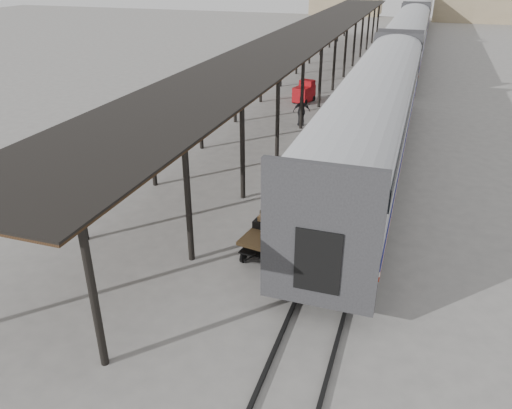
{
  "coord_description": "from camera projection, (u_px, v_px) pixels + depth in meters",
  "views": [
    {
      "loc": [
        5.09,
        -14.6,
        8.9
      ],
      "look_at": [
        0.46,
        -0.73,
        1.7
      ],
      "focal_mm": 35.0,
      "sensor_mm": 36.0,
      "label": 1
    }
  ],
  "objects": [
    {
      "name": "baggage_cart",
      "position": [
        270.0,
        236.0,
        16.58
      ],
      "size": [
        1.62,
        2.57,
        0.86
      ],
      "rotation": [
        0.0,
        0.0,
        -0.16
      ],
      "color": "brown",
      "rests_on": "ground"
    },
    {
      "name": "luggage_tug",
      "position": [
        304.0,
        93.0,
        34.31
      ],
      "size": [
        1.36,
        1.83,
        1.46
      ],
      "rotation": [
        0.0,
        0.0,
        -0.24
      ],
      "color": "maroon",
      "rests_on": "ground"
    },
    {
      "name": "suitcase_stack",
      "position": [
        273.0,
        219.0,
        16.74
      ],
      "size": [
        1.42,
        1.13,
        0.58
      ],
      "rotation": [
        0.0,
        0.0,
        -0.16
      ],
      "color": "#343437",
      "rests_on": "baggage_cart"
    },
    {
      "name": "canopy",
      "position": [
        311.0,
        32.0,
        37.43
      ],
      "size": [
        4.9,
        64.3,
        4.15
      ],
      "color": "#422B19",
      "rests_on": "ground"
    },
    {
      "name": "rails",
      "position": [
        404.0,
        66.0,
        45.81
      ],
      "size": [
        1.54,
        150.0,
        0.12
      ],
      "color": "black",
      "rests_on": "ground"
    },
    {
      "name": "train",
      "position": [
        407.0,
        37.0,
        44.47
      ],
      "size": [
        3.45,
        76.01,
        4.01
      ],
      "color": "silver",
      "rests_on": "ground"
    },
    {
      "name": "ground",
      "position": [
        250.0,
        237.0,
        17.81
      ],
      "size": [
        160.0,
        160.0,
        0.0
      ],
      "primitive_type": "plane",
      "color": "slate",
      "rests_on": "ground"
    },
    {
      "name": "porter",
      "position": [
        271.0,
        213.0,
        15.44
      ],
      "size": [
        0.55,
        0.76,
        1.95
      ],
      "primitive_type": "imported",
      "rotation": [
        0.0,
        0.0,
        1.69
      ],
      "color": "navy",
      "rests_on": "baggage_cart"
    },
    {
      "name": "pedestrian",
      "position": [
        302.0,
        111.0,
        29.36
      ],
      "size": [
        1.1,
        0.75,
        1.74
      ],
      "primitive_type": "imported",
      "rotation": [
        0.0,
        0.0,
        3.5
      ],
      "color": "black",
      "rests_on": "ground"
    }
  ]
}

